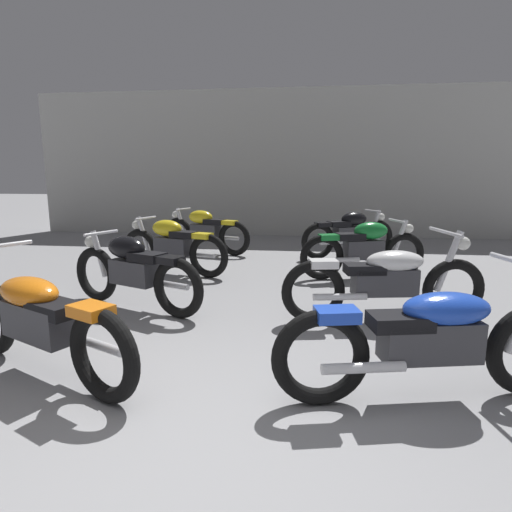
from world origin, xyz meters
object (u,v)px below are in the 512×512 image
motorcycle_left_row_1 (133,270)px  motorcycle_right_row_3 (349,233)px  motorcycle_left_row_0 (38,319)px  motorcycle_left_row_2 (172,245)px  motorcycle_right_row_1 (386,280)px  motorcycle_right_row_2 (364,248)px  motorcycle_right_row_0 (432,338)px  motorcycle_left_row_3 (205,230)px

motorcycle_left_row_1 → motorcycle_right_row_3: 4.50m
motorcycle_left_row_0 → motorcycle_left_row_2: (-0.08, 3.48, 0.01)m
motorcycle_left_row_2 → motorcycle_right_row_1: size_ratio=0.88×
motorcycle_right_row_2 → motorcycle_right_row_3: 1.69m
motorcycle_left_row_2 → motorcycle_right_row_0: 4.59m
motorcycle_right_row_2 → motorcycle_left_row_2: bearing=-178.4°
motorcycle_right_row_0 → motorcycle_right_row_1: 1.61m
motorcycle_left_row_3 → motorcycle_right_row_3: (2.80, -0.04, 0.00)m
motorcycle_left_row_2 → motorcycle_left_row_3: (0.07, 1.81, 0.00)m
motorcycle_left_row_1 → motorcycle_left_row_2: bearing=94.0°
motorcycle_left_row_0 → motorcycle_right_row_1: size_ratio=0.93×
motorcycle_left_row_1 → motorcycle_right_row_2: same height
motorcycle_left_row_0 → motorcycle_left_row_2: bearing=91.3°
motorcycle_right_row_2 → motorcycle_right_row_0: bearing=-89.7°
motorcycle_right_row_3 → motorcycle_right_row_2: bearing=-87.4°
motorcycle_left_row_0 → motorcycle_left_row_1: bearing=88.3°
motorcycle_left_row_1 → motorcycle_right_row_0: motorcycle_right_row_0 is taller
motorcycle_right_row_1 → motorcycle_right_row_2: (0.02, 1.97, 0.01)m
motorcycle_left_row_2 → motorcycle_right_row_2: 2.95m
motorcycle_right_row_0 → motorcycle_right_row_3: (-0.10, 5.28, 0.01)m
motorcycle_left_row_3 → motorcycle_right_row_2: bearing=-31.1°
motorcycle_left_row_1 → motorcycle_right_row_2: bearing=33.7°
motorcycle_left_row_1 → motorcycle_right_row_0: 3.31m
motorcycle_left_row_1 → motorcycle_right_row_3: (2.74, 3.57, 0.00)m
motorcycle_left_row_2 → motorcycle_right_row_0: bearing=-49.7°
motorcycle_left_row_3 → motorcycle_left_row_2: bearing=-92.3°
motorcycle_right_row_3 → motorcycle_left_row_2: bearing=-148.3°
motorcycle_left_row_3 → motorcycle_right_row_0: size_ratio=0.89×
motorcycle_left_row_1 → motorcycle_left_row_2: (-0.13, 1.79, 0.00)m
motorcycle_left_row_3 → motorcycle_right_row_1: motorcycle_right_row_1 is taller
motorcycle_left_row_0 → motorcycle_left_row_3: 5.29m
motorcycle_right_row_1 → motorcycle_right_row_3: motorcycle_right_row_1 is taller
motorcycle_left_row_1 → motorcycle_right_row_1: 2.81m
motorcycle_left_row_0 → motorcycle_left_row_3: bearing=90.0°
motorcycle_right_row_0 → motorcycle_right_row_3: motorcycle_right_row_0 is taller
motorcycle_right_row_0 → motorcycle_right_row_1: size_ratio=1.00×
motorcycle_left_row_0 → motorcycle_left_row_1: size_ratio=1.08×
motorcycle_left_row_0 → motorcycle_right_row_0: (2.89, -0.02, 0.00)m
motorcycle_left_row_2 → motorcycle_left_row_3: bearing=87.7°
motorcycle_left_row_3 → motorcycle_right_row_2: size_ratio=0.99×
motorcycle_left_row_0 → motorcycle_right_row_2: (2.87, 3.56, 0.01)m
motorcycle_left_row_0 → motorcycle_right_row_2: size_ratio=1.05×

